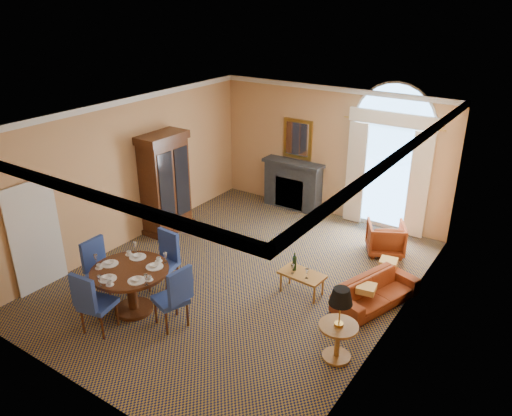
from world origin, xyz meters
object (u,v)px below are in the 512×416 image
Objects in this scene: armoire at (165,185)px; coffee_table at (301,274)px; sofa at (376,291)px; dining_table at (131,280)px; armchair at (385,238)px; side_table at (340,316)px.

armoire reaches higher than coffee_table.
dining_table is at bearing 145.44° from sofa.
armoire is at bearing 122.67° from dining_table.
armoire is 3.01× the size of armchair.
armchair is at bearing 99.39° from side_table.
coffee_table is (-1.29, -0.46, 0.15)m from sofa.
sofa is at bearing 23.79° from coffee_table.
coffee_table is (2.18, 2.15, -0.22)m from dining_table.
dining_table reaches higher than armchair.
armchair is (4.72, 1.72, -0.77)m from armoire.
coffee_table is at bearing 44.54° from dining_table.
armoire is 1.35× the size of sofa.
armoire is 5.67m from side_table.
dining_table is 5.39m from armchair.
dining_table is at bearing -57.33° from armoire.
coffee_table reaches higher than sofa.
armoire is at bearing -8.25° from armchair.
armchair is 3.72m from side_table.
sofa is 1.81m from side_table.
dining_table is 0.78× the size of sofa.
sofa is 2.22× the size of armchair.
armchair is 0.63× the size of side_table.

